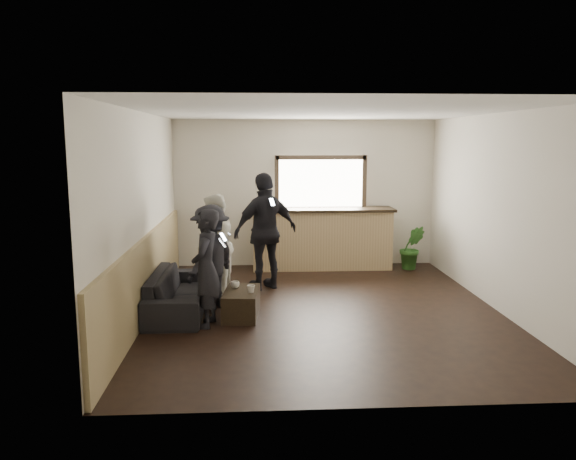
{
  "coord_description": "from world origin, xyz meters",
  "views": [
    {
      "loc": [
        -0.95,
        -7.74,
        2.42
      ],
      "look_at": [
        -0.48,
        0.4,
        1.11
      ],
      "focal_mm": 35.0,
      "sensor_mm": 36.0,
      "label": 1
    }
  ],
  "objects": [
    {
      "name": "potted_plant",
      "position": [
        1.99,
        2.48,
        0.42
      ],
      "size": [
        0.49,
        0.41,
        0.83
      ],
      "primitive_type": "imported",
      "rotation": [
        0.0,
        0.0,
        -0.1
      ],
      "color": "#2D6623",
      "rests_on": "ground"
    },
    {
      "name": "bar_counter",
      "position": [
        0.3,
        2.7,
        0.64
      ],
      "size": [
        2.7,
        0.68,
        2.13
      ],
      "color": "#A38558",
      "rests_on": "ground"
    },
    {
      "name": "coffee_table",
      "position": [
        -1.16,
        -0.22,
        0.18
      ],
      "size": [
        0.53,
        0.86,
        0.37
      ],
      "primitive_type": "cube",
      "rotation": [
        0.0,
        0.0,
        -0.09
      ],
      "color": "black",
      "rests_on": "ground"
    },
    {
      "name": "person_a",
      "position": [
        -1.6,
        -0.59,
        0.77
      ],
      "size": [
        0.49,
        0.61,
        1.55
      ],
      "rotation": [
        0.0,
        0.0,
        -1.72
      ],
      "color": "black",
      "rests_on": "ground"
    },
    {
      "name": "person_c",
      "position": [
        -1.6,
        0.19,
        0.76
      ],
      "size": [
        0.97,
        1.13,
        1.51
      ],
      "rotation": [
        0.0,
        0.0,
        -2.09
      ],
      "color": "black",
      "rests_on": "ground"
    },
    {
      "name": "cup_b",
      "position": [
        -1.02,
        -0.33,
        0.42
      ],
      "size": [
        0.15,
        0.15,
        0.1
      ],
      "primitive_type": "imported",
      "rotation": [
        0.0,
        0.0,
        5.3
      ],
      "color": "silver",
      "rests_on": "coffee_table"
    },
    {
      "name": "cup_a",
      "position": [
        -1.25,
        -0.07,
        0.41
      ],
      "size": [
        0.12,
        0.12,
        0.1
      ],
      "primitive_type": "imported",
      "rotation": [
        0.0,
        0.0,
        4.73
      ],
      "color": "silver",
      "rests_on": "coffee_table"
    },
    {
      "name": "person_d",
      "position": [
        -0.79,
        1.24,
        0.95
      ],
      "size": [
        1.2,
        0.92,
        1.9
      ],
      "rotation": [
        0.0,
        0.0,
        -2.67
      ],
      "color": "black",
      "rests_on": "ground"
    },
    {
      "name": "sofa",
      "position": [
        -2.05,
        0.08,
        0.28
      ],
      "size": [
        0.77,
        1.94,
        0.57
      ],
      "primitive_type": "imported",
      "rotation": [
        0.0,
        0.0,
        1.57
      ],
      "color": "black",
      "rests_on": "ground"
    },
    {
      "name": "room_shell",
      "position": [
        -0.74,
        0.0,
        1.47
      ],
      "size": [
        5.01,
        6.01,
        2.8
      ],
      "color": "silver",
      "rests_on": "ground"
    },
    {
      "name": "ground",
      "position": [
        0.0,
        0.0,
        0.0
      ],
      "size": [
        5.0,
        6.0,
        0.01
      ],
      "primitive_type": "cube",
      "color": "black"
    },
    {
      "name": "person_b",
      "position": [
        -1.6,
        0.93,
        0.79
      ],
      "size": [
        0.7,
        0.84,
        1.59
      ],
      "rotation": [
        0.0,
        0.0,
        -1.7
      ],
      "color": "beige",
      "rests_on": "ground"
    }
  ]
}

